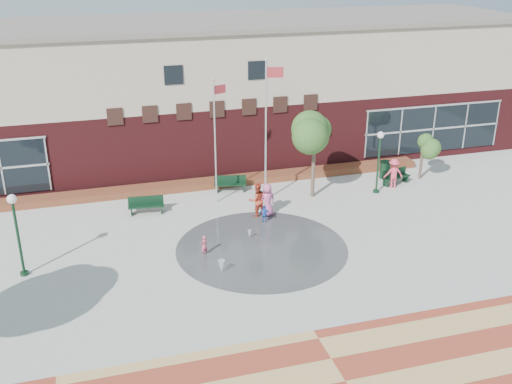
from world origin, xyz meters
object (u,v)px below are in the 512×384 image
object	(u,v)px
bench_left	(146,209)
trash_can	(385,170)
flagpole_right	(267,124)
child_splash	(204,246)
flagpole_left	(216,136)

from	to	relation	value
bench_left	trash_can	size ratio (longest dim) A/B	1.75
flagpole_right	bench_left	distance (m)	8.10
trash_can	bench_left	bearing A→B (deg)	-175.23
child_splash	flagpole_right	bearing A→B (deg)	-163.10
trash_can	child_splash	distance (m)	14.68
bench_left	flagpole_left	bearing A→B (deg)	12.47
trash_can	child_splash	bearing A→B (deg)	-152.47
trash_can	flagpole_right	bearing A→B (deg)	-170.98
child_splash	trash_can	bearing A→B (deg)	175.48
bench_left	trash_can	bearing A→B (deg)	10.50
flagpole_left	child_splash	bearing A→B (deg)	-129.77
flagpole_left	trash_can	bearing A→B (deg)	-17.47
flagpole_right	bench_left	world-z (taller)	flagpole_right
flagpole_left	bench_left	xyz separation A→B (m)	(-4.11, -0.48, -3.68)
flagpole_right	bench_left	size ratio (longest dim) A/B	4.13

